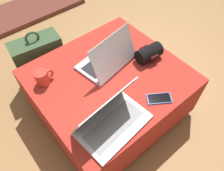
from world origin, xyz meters
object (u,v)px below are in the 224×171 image
(cell_phone, at_px, (159,98))
(coffee_mug, at_px, (43,77))
(laptop_far, at_px, (108,59))
(backpack, at_px, (41,62))
(wrist_brace, at_px, (149,53))
(laptop_near, at_px, (110,119))

(cell_phone, relative_size, coffee_mug, 1.32)
(laptop_far, distance_m, backpack, 0.60)
(wrist_brace, bearing_deg, coffee_mug, 157.84)
(backpack, height_order, wrist_brace, backpack)
(laptop_far, bearing_deg, backpack, -70.25)
(laptop_far, bearing_deg, laptop_near, 42.98)
(backpack, relative_size, coffee_mug, 4.29)
(laptop_near, relative_size, coffee_mug, 3.37)
(laptop_near, relative_size, backpack, 0.79)
(laptop_far, xyz_separation_m, wrist_brace, (0.24, -0.12, -0.00))
(backpack, bearing_deg, wrist_brace, 137.18)
(laptop_near, bearing_deg, wrist_brace, 17.35)
(laptop_near, bearing_deg, laptop_far, 46.88)
(laptop_far, distance_m, coffee_mug, 0.41)
(laptop_far, bearing_deg, wrist_brace, 142.81)
(laptop_near, xyz_separation_m, wrist_brace, (0.49, 0.21, 0.00))
(backpack, relative_size, wrist_brace, 2.89)
(backpack, height_order, coffee_mug, backpack)
(coffee_mug, bearing_deg, laptop_near, -74.34)
(cell_phone, height_order, backpack, backpack)
(laptop_near, bearing_deg, cell_phone, -16.29)
(laptop_near, relative_size, cell_phone, 2.56)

